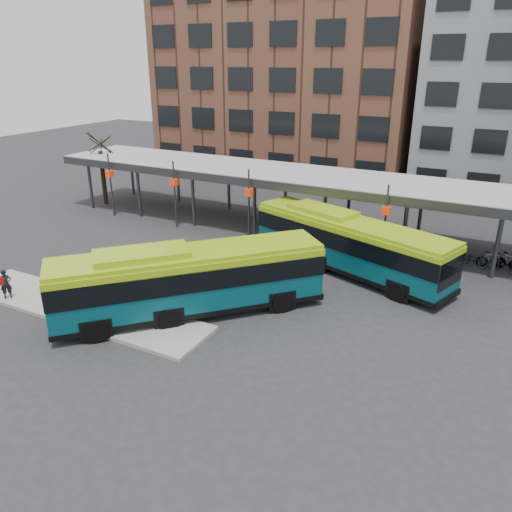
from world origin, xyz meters
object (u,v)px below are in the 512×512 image
Objects in this scene: bus_rear at (348,242)px; tree at (103,175)px; pedestrian at (6,284)px; bus_front at (189,279)px.

tree is at bearing -171.73° from bus_rear.
pedestrian is (-13.92, -11.67, -0.80)m from bus_rear.
tree reaches higher than bus_front.
bus_front is at bearing -36.22° from tree.
bus_front is 9.49m from pedestrian.
tree is 18.23m from pedestrian.
tree is 21.67m from bus_front.
tree is 22.94m from bus_rear.
tree is 3.69× the size of pedestrian.
pedestrian is (8.59, -16.01, -1.48)m from tree.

